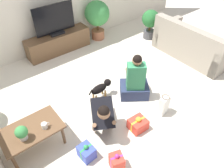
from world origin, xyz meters
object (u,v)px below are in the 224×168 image
at_px(sofa_right, 192,45).
at_px(person_kneeling, 102,113).
at_px(tv_console, 59,43).
at_px(dog, 101,88).
at_px(gift_box_a, 138,124).
at_px(tv, 55,21).
at_px(person_sitting, 135,82).
at_px(tabletop_plant, 22,133).
at_px(gift_bag_a, 164,105).
at_px(potted_plant_back_right, 97,16).
at_px(gift_box_b, 117,162).
at_px(coffee_table, 32,131).
at_px(potted_plant_corner_right, 150,22).
at_px(gift_box_c, 87,152).
at_px(mug, 45,126).

bearing_deg(sofa_right, person_kneeling, 98.24).
distance_m(tv_console, dog, 1.94).
bearing_deg(person_kneeling, gift_box_a, -12.89).
distance_m(tv, person_sitting, 2.37).
height_order(sofa_right, tabletop_plant, sofa_right).
relative_size(tv, person_sitting, 1.02).
distance_m(dog, tabletop_plant, 1.63).
distance_m(person_sitting, gift_bag_a, 0.67).
bearing_deg(dog, potted_plant_back_right, -37.03).
height_order(person_sitting, gift_box_b, person_sitting).
height_order(coffee_table, person_kneeling, person_kneeling).
height_order(potted_plant_corner_right, gift_box_a, potted_plant_corner_right).
distance_m(coffee_table, potted_plant_back_right, 3.47).
bearing_deg(dog, tv, -7.50).
bearing_deg(potted_plant_corner_right, dog, -155.64).
relative_size(dog, gift_box_c, 1.96).
bearing_deg(gift_box_b, mug, 121.80).
bearing_deg(tv_console, dog, -94.40).
height_order(mug, tabletop_plant, tabletop_plant).
bearing_deg(gift_bag_a, dog, 120.93).
bearing_deg(gift_box_b, coffee_table, 125.90).
bearing_deg(tabletop_plant, gift_box_a, -20.96).
height_order(gift_box_b, gift_box_c, gift_box_b).
relative_size(person_kneeling, person_sitting, 0.86).
bearing_deg(person_sitting, gift_box_c, 56.87).
relative_size(tv_console, gift_bag_a, 3.97).
height_order(tv_console, potted_plant_corner_right, potted_plant_corner_right).
xyz_separation_m(person_sitting, gift_box_a, (-0.49, -0.62, -0.23)).
distance_m(coffee_table, gift_bag_a, 2.16).
relative_size(coffee_table, gift_box_b, 2.68).
xyz_separation_m(coffee_table, gift_box_a, (1.44, -0.70, -0.27)).
bearing_deg(gift_bag_a, tv_console, 98.72).
xyz_separation_m(dog, gift_bag_a, (0.60, -1.00, -0.03)).
height_order(tv, person_sitting, tv).
height_order(dog, gift_box_a, dog).
distance_m(sofa_right, gift_box_c, 3.50).
bearing_deg(gift_box_c, sofa_right, 12.00).
xyz_separation_m(sofa_right, gift_bag_a, (-1.90, -0.83, -0.11)).
distance_m(coffee_table, person_sitting, 1.93).
distance_m(sofa_right, mug, 3.76).
distance_m(potted_plant_corner_right, potted_plant_back_right, 1.37).
distance_m(tv, potted_plant_corner_right, 2.39).
xyz_separation_m(gift_box_b, mug, (-0.57, 0.91, 0.33)).
height_order(dog, tabletop_plant, tabletop_plant).
xyz_separation_m(potted_plant_corner_right, gift_box_a, (-2.33, -2.04, -0.36)).
distance_m(gift_box_a, mug, 1.45).
bearing_deg(tabletop_plant, gift_box_b, -46.77).
bearing_deg(tabletop_plant, potted_plant_corner_right, 20.17).
relative_size(gift_box_b, tabletop_plant, 1.42).
distance_m(gift_box_b, gift_bag_a, 1.32).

